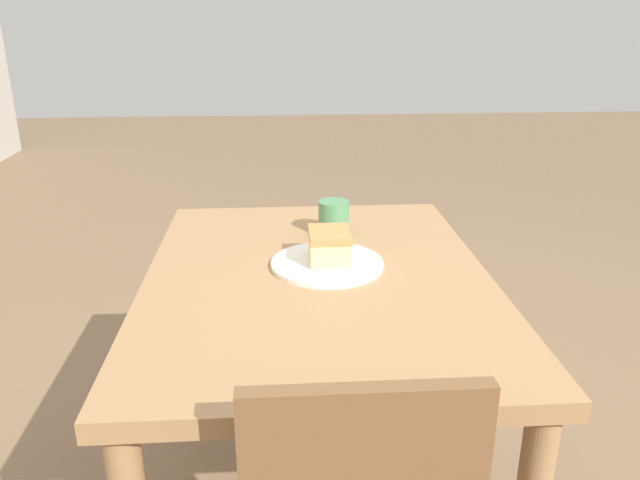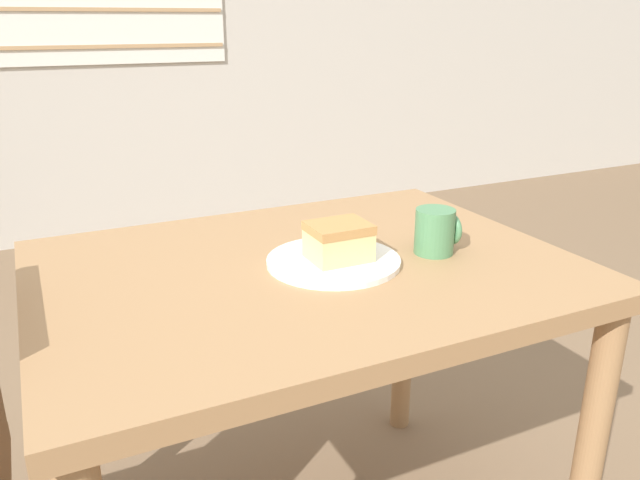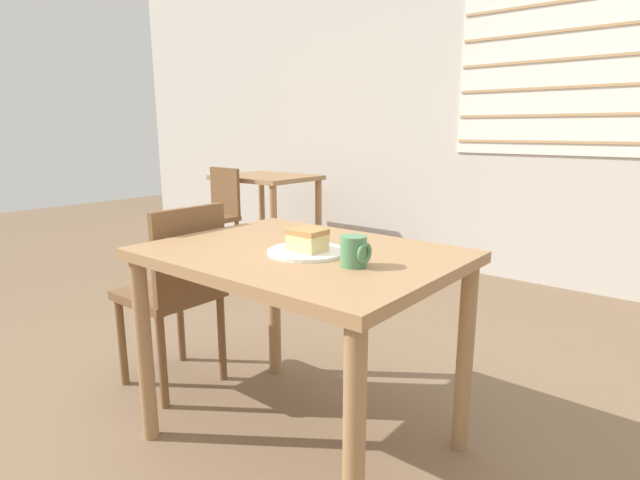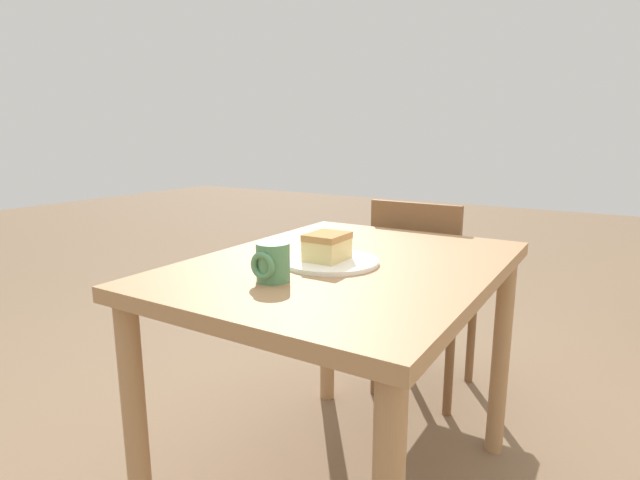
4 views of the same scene
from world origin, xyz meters
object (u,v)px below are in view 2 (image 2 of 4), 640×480
at_px(coffee_mug, 436,231).
at_px(plate, 333,261).
at_px(dining_table_near, 307,312).
at_px(cake_slice, 339,241).

bearing_deg(coffee_mug, plate, 171.12).
distance_m(dining_table_near, plate, 0.13).
xyz_separation_m(dining_table_near, coffee_mug, (0.27, -0.06, 0.16)).
xyz_separation_m(plate, coffee_mug, (0.22, -0.03, 0.04)).
bearing_deg(cake_slice, dining_table_near, 150.41).
bearing_deg(dining_table_near, cake_slice, -29.59).
xyz_separation_m(plate, cake_slice, (0.01, -0.01, 0.04)).
xyz_separation_m(dining_table_near, cake_slice, (0.06, -0.03, 0.16)).
bearing_deg(plate, cake_slice, -39.34).
relative_size(plate, coffee_mug, 2.83).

